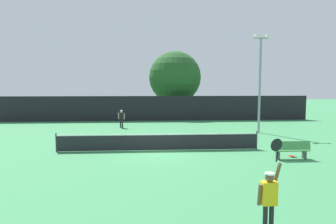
{
  "coord_description": "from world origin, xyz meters",
  "views": [
    {
      "loc": [
        -0.59,
        -17.41,
        3.8
      ],
      "look_at": [
        0.73,
        2.72,
        1.99
      ],
      "focal_mm": 32.58,
      "sensor_mm": 36.0,
      "label": 1
    }
  ],
  "objects_px": {
    "tennis_ball": "(150,143)",
    "light_pole": "(260,77)",
    "player_receiving": "(121,117)",
    "spare_racket": "(292,156)",
    "large_tree": "(175,77)",
    "parked_car_mid": "(164,109)",
    "player_serving": "(269,194)",
    "courtside_bench": "(292,150)",
    "parked_car_near": "(91,110)"
  },
  "relations": [
    {
      "from": "courtside_bench",
      "to": "spare_racket",
      "type": "bearing_deg",
      "value": 63.47
    },
    {
      "from": "light_pole",
      "to": "large_tree",
      "type": "distance_m",
      "value": 14.13
    },
    {
      "from": "large_tree",
      "to": "spare_racket",
      "type": "bearing_deg",
      "value": -78.16
    },
    {
      "from": "courtside_bench",
      "to": "parked_car_near",
      "type": "relative_size",
      "value": 0.41
    },
    {
      "from": "large_tree",
      "to": "parked_car_near",
      "type": "relative_size",
      "value": 1.77
    },
    {
      "from": "player_receiving",
      "to": "parked_car_mid",
      "type": "height_order",
      "value": "parked_car_mid"
    },
    {
      "from": "spare_racket",
      "to": "courtside_bench",
      "type": "xyz_separation_m",
      "value": [
        -0.31,
        -0.61,
        0.46
      ]
    },
    {
      "from": "courtside_bench",
      "to": "parked_car_mid",
      "type": "height_order",
      "value": "parked_car_mid"
    },
    {
      "from": "large_tree",
      "to": "parked_car_mid",
      "type": "relative_size",
      "value": 1.82
    },
    {
      "from": "player_receiving",
      "to": "parked_car_mid",
      "type": "relative_size",
      "value": 0.37
    },
    {
      "from": "parked_car_near",
      "to": "player_receiving",
      "type": "bearing_deg",
      "value": -59.07
    },
    {
      "from": "courtside_bench",
      "to": "large_tree",
      "type": "relative_size",
      "value": 0.23
    },
    {
      "from": "light_pole",
      "to": "parked_car_near",
      "type": "xyz_separation_m",
      "value": [
        -15.81,
        14.19,
        -3.62
      ]
    },
    {
      "from": "player_serving",
      "to": "large_tree",
      "type": "distance_m",
      "value": 29.47
    },
    {
      "from": "player_receiving",
      "to": "parked_car_mid",
      "type": "distance_m",
      "value": 12.11
    },
    {
      "from": "tennis_ball",
      "to": "spare_racket",
      "type": "height_order",
      "value": "tennis_ball"
    },
    {
      "from": "spare_racket",
      "to": "parked_car_near",
      "type": "distance_m",
      "value": 26.61
    },
    {
      "from": "player_serving",
      "to": "parked_car_near",
      "type": "bearing_deg",
      "value": 108.29
    },
    {
      "from": "player_receiving",
      "to": "parked_car_near",
      "type": "distance_m",
      "value": 11.7
    },
    {
      "from": "tennis_ball",
      "to": "parked_car_near",
      "type": "distance_m",
      "value": 19.53
    },
    {
      "from": "player_serving",
      "to": "light_pole",
      "type": "height_order",
      "value": "light_pole"
    },
    {
      "from": "player_receiving",
      "to": "courtside_bench",
      "type": "xyz_separation_m",
      "value": [
        9.68,
        -12.09,
        -0.47
      ]
    },
    {
      "from": "player_serving",
      "to": "courtside_bench",
      "type": "height_order",
      "value": "player_serving"
    },
    {
      "from": "light_pole",
      "to": "parked_car_mid",
      "type": "xyz_separation_m",
      "value": [
        -6.73,
        14.75,
        -3.62
      ]
    },
    {
      "from": "tennis_ball",
      "to": "large_tree",
      "type": "relative_size",
      "value": 0.01
    },
    {
      "from": "parked_car_near",
      "to": "large_tree",
      "type": "bearing_deg",
      "value": 0.7
    },
    {
      "from": "parked_car_near",
      "to": "spare_racket",
      "type": "bearing_deg",
      "value": -49.17
    },
    {
      "from": "spare_racket",
      "to": "large_tree",
      "type": "distance_m",
      "value": 21.95
    },
    {
      "from": "parked_car_near",
      "to": "parked_car_mid",
      "type": "bearing_deg",
      "value": 10.87
    },
    {
      "from": "player_serving",
      "to": "large_tree",
      "type": "bearing_deg",
      "value": 89.6
    },
    {
      "from": "player_receiving",
      "to": "spare_racket",
      "type": "height_order",
      "value": "player_receiving"
    },
    {
      "from": "player_serving",
      "to": "parked_car_mid",
      "type": "xyz_separation_m",
      "value": [
        -0.98,
        31.0,
        -0.29
      ]
    },
    {
      "from": "courtside_bench",
      "to": "parked_car_near",
      "type": "distance_m",
      "value": 26.95
    },
    {
      "from": "light_pole",
      "to": "parked_car_mid",
      "type": "distance_m",
      "value": 16.61
    },
    {
      "from": "parked_car_mid",
      "to": "player_serving",
      "type": "bearing_deg",
      "value": -90.35
    },
    {
      "from": "player_serving",
      "to": "tennis_ball",
      "type": "bearing_deg",
      "value": 103.29
    },
    {
      "from": "spare_racket",
      "to": "player_receiving",
      "type": "bearing_deg",
      "value": 131.05
    },
    {
      "from": "player_serving",
      "to": "light_pole",
      "type": "relative_size",
      "value": 0.32
    },
    {
      "from": "parked_car_mid",
      "to": "tennis_ball",
      "type": "bearing_deg",
      "value": -98.03
    },
    {
      "from": "large_tree",
      "to": "tennis_ball",
      "type": "bearing_deg",
      "value": -100.39
    },
    {
      "from": "player_receiving",
      "to": "large_tree",
      "type": "bearing_deg",
      "value": -120.43
    },
    {
      "from": "parked_car_near",
      "to": "parked_car_mid",
      "type": "distance_m",
      "value": 9.1
    },
    {
      "from": "tennis_ball",
      "to": "light_pole",
      "type": "bearing_deg",
      "value": 24.6
    },
    {
      "from": "player_receiving",
      "to": "light_pole",
      "type": "height_order",
      "value": "light_pole"
    },
    {
      "from": "large_tree",
      "to": "parked_car_mid",
      "type": "xyz_separation_m",
      "value": [
        -1.18,
        1.75,
        -3.9
      ]
    },
    {
      "from": "spare_racket",
      "to": "parked_car_mid",
      "type": "xyz_separation_m",
      "value": [
        -5.58,
        22.75,
        0.76
      ]
    },
    {
      "from": "courtside_bench",
      "to": "large_tree",
      "type": "distance_m",
      "value": 22.39
    },
    {
      "from": "player_serving",
      "to": "light_pole",
      "type": "xyz_separation_m",
      "value": [
        5.75,
        16.26,
        3.32
      ]
    },
    {
      "from": "tennis_ball",
      "to": "spare_racket",
      "type": "xyz_separation_m",
      "value": [
        7.51,
        -4.04,
        -0.01
      ]
    },
    {
      "from": "tennis_ball",
      "to": "parked_car_near",
      "type": "relative_size",
      "value": 0.02
    }
  ]
}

